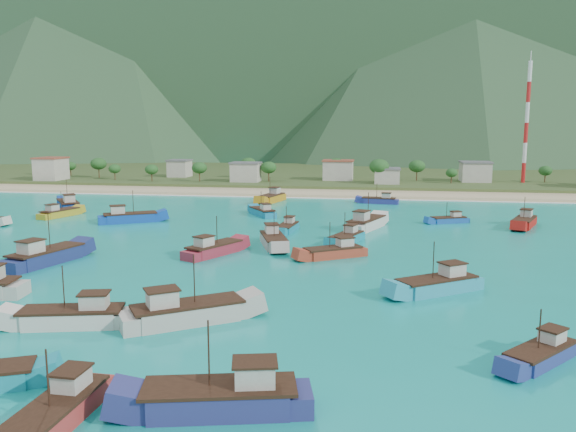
# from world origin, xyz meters

# --- Properties ---
(ground) EXTENTS (600.00, 600.00, 0.00)m
(ground) POSITION_xyz_m (0.00, 0.00, 0.00)
(ground) COLOR #0D9192
(ground) RESTS_ON ground
(beach) EXTENTS (400.00, 18.00, 1.20)m
(beach) POSITION_xyz_m (0.00, 79.00, 0.00)
(beach) COLOR beige
(beach) RESTS_ON ground
(land) EXTENTS (400.00, 110.00, 2.40)m
(land) POSITION_xyz_m (0.00, 140.00, 0.00)
(land) COLOR #385123
(land) RESTS_ON ground
(surf_line) EXTENTS (400.00, 2.50, 0.08)m
(surf_line) POSITION_xyz_m (0.00, 69.50, 0.00)
(surf_line) COLOR white
(surf_line) RESTS_ON ground
(mountains) EXTENTS (1520.00, 440.00, 260.00)m
(mountains) POSITION_xyz_m (-18.31, 403.81, 106.83)
(mountains) COLOR slate
(mountains) RESTS_ON ground
(village) EXTENTS (211.11, 27.47, 7.23)m
(village) POSITION_xyz_m (7.09, 101.89, 4.68)
(village) COLOR beige
(village) RESTS_ON ground
(vegetation) EXTENTS (277.27, 26.11, 9.03)m
(vegetation) POSITION_xyz_m (-5.24, 102.69, 5.20)
(vegetation) COLOR #235623
(vegetation) RESTS_ON ground
(radio_tower) EXTENTS (1.20, 1.20, 38.38)m
(radio_tower) POSITION_xyz_m (59.88, 108.00, 20.79)
(radio_tower) COLOR red
(radio_tower) RESTS_ON ground
(boat_0) EXTENTS (9.82, 7.72, 5.79)m
(boat_0) POSITION_xyz_m (7.20, -1.37, 0.66)
(boat_0) COLOR #A13622
(boat_0) RESTS_ON ground
(boat_1) EXTENTS (3.18, 9.92, 5.82)m
(boat_1) POSITION_xyz_m (-6.91, -51.93, 0.66)
(boat_1) COLOR #B2322D
(boat_1) RESTS_ON ground
(boat_2) EXTENTS (7.16, 11.20, 6.39)m
(boat_2) POSITION_xyz_m (41.85, 30.80, 0.77)
(boat_2) COLOR #B41812
(boat_2) RESTS_ON ground
(boat_4) EXTENTS (5.42, 10.33, 5.86)m
(boat_4) POSITION_xyz_m (-54.93, 27.91, 0.67)
(boat_4) COLOR #B5981F
(boat_4) RESTS_ON ground
(boat_5) EXTENTS (12.23, 6.03, 6.94)m
(boat_5) POSITION_xyz_m (3.38, -48.77, 0.87)
(boat_5) COLOR navy
(boat_5) RESTS_ON ground
(boat_6) EXTENTS (6.82, 13.16, 7.46)m
(boat_6) POSITION_xyz_m (-33.01, -12.02, 0.96)
(boat_6) COLOR navy
(boat_6) RESTS_ON ground
(boat_8) EXTENTS (6.12, 12.37, 7.02)m
(boat_8) POSITION_xyz_m (-13.99, 59.70, 0.88)
(boat_8) COLOR orange
(boat_8) RESTS_ON ground
(boat_11) EXTENTS (6.71, 11.56, 6.56)m
(boat_11) POSITION_xyz_m (-3.26, 5.17, 0.80)
(boat_11) COLOR #AAA199
(boat_11) RESTS_ON ground
(boat_12) EXTENTS (12.19, 9.92, 7.26)m
(boat_12) POSITION_xyz_m (-5.09, -32.27, 0.93)
(boat_12) COLOR #B1ADA2
(boat_12) RESTS_ON ground
(boat_14) EXTENTS (7.64, 8.07, 5.07)m
(boat_14) POSITION_xyz_m (27.09, -36.56, 0.53)
(boat_14) COLOR navy
(boat_14) RESTS_ON ground
(boat_16) EXTENTS (10.74, 12.34, 7.51)m
(boat_16) POSITION_xyz_m (-58.86, 38.24, 0.97)
(boat_16) COLOR navy
(boat_16) RESTS_ON ground
(boat_17) EXTENTS (3.50, 9.10, 5.25)m
(boat_17) POSITION_xyz_m (-3.11, 18.43, 0.56)
(boat_17) COLOR teal
(boat_17) RESTS_ON ground
(boat_19) EXTENTS (7.68, 11.00, 6.34)m
(boat_19) POSITION_xyz_m (-11.06, -2.73, 0.76)
(boat_19) COLOR maroon
(boat_19) RESTS_ON ground
(boat_20) EXTENTS (7.71, 9.64, 5.71)m
(boat_20) POSITION_xyz_m (-11.61, 36.65, 0.65)
(boat_20) COLOR #13779E
(boat_20) RESTS_ON ground
(boat_21) EXTENTS (11.98, 8.93, 6.98)m
(boat_21) POSITION_xyz_m (-36.75, 23.46, 0.88)
(boat_21) COLOR #0E42A8
(boat_21) RESTS_ON ground
(boat_22) EXTENTS (8.24, 5.30, 4.70)m
(boat_22) POSITION_xyz_m (27.92, 33.25, 0.46)
(boat_22) COLOR #1650A7
(boat_22) RESTS_ON ground
(boat_26) EXTENTS (11.37, 5.68, 6.45)m
(boat_26) POSITION_xyz_m (-15.53, -34.80, 0.78)
(boat_26) COLOR silver
(boat_26) RESTS_ON ground
(boat_27) EXTENTS (9.68, 4.12, 5.54)m
(boat_27) POSITION_xyz_m (13.91, 61.06, 0.61)
(boat_27) COLOR navy
(boat_27) RESTS_ON ground
(boat_28) EXTENTS (10.98, 9.07, 6.57)m
(boat_28) POSITION_xyz_m (20.68, -17.47, 0.80)
(boat_28) COLOR teal
(boat_28) RESTS_ON ground
(boat_29) EXTENTS (7.91, 12.99, 7.38)m
(boat_29) POSITION_xyz_m (11.33, 23.40, 0.95)
(boat_29) COLOR beige
(boat_29) RESTS_ON ground
(boat_30) EXTENTS (6.11, 9.99, 5.68)m
(boat_30) POSITION_xyz_m (8.39, 9.72, 0.64)
(boat_30) COLOR teal
(boat_30) RESTS_ON ground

